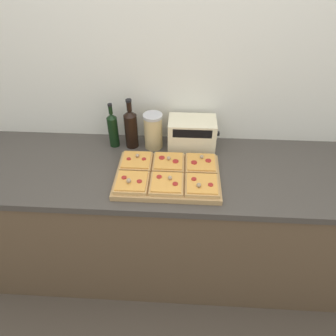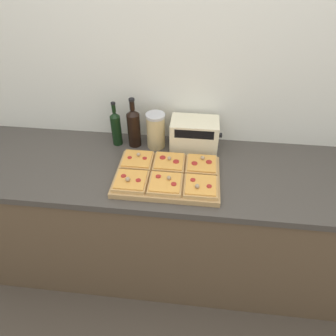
{
  "view_description": "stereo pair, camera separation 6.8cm",
  "coord_description": "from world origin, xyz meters",
  "px_view_note": "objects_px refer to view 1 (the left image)",
  "views": [
    {
      "loc": [
        0.03,
        -0.99,
        2.01
      ],
      "look_at": [
        -0.04,
        0.26,
        0.98
      ],
      "focal_mm": 32.0,
      "sensor_mm": 36.0,
      "label": 1
    },
    {
      "loc": [
        0.09,
        -0.98,
        2.01
      ],
      "look_at": [
        -0.04,
        0.26,
        0.98
      ],
      "focal_mm": 32.0,
      "sensor_mm": 36.0,
      "label": 2
    }
  ],
  "objects_px": {
    "olive_oil_bottle": "(113,129)",
    "wine_bottle": "(131,128)",
    "grain_jar_tall": "(153,131)",
    "cutting_board": "(168,177)",
    "toaster_oven": "(192,134)"
  },
  "relations": [
    {
      "from": "wine_bottle",
      "to": "grain_jar_tall",
      "type": "bearing_deg",
      "value": 0.0
    },
    {
      "from": "cutting_board",
      "to": "wine_bottle",
      "type": "bearing_deg",
      "value": 128.31
    },
    {
      "from": "wine_bottle",
      "to": "cutting_board",
      "type": "bearing_deg",
      "value": -51.69
    },
    {
      "from": "wine_bottle",
      "to": "olive_oil_bottle",
      "type": "bearing_deg",
      "value": 180.0
    },
    {
      "from": "olive_oil_bottle",
      "to": "toaster_oven",
      "type": "bearing_deg",
      "value": -0.1
    },
    {
      "from": "toaster_oven",
      "to": "grain_jar_tall",
      "type": "bearing_deg",
      "value": 179.79
    },
    {
      "from": "wine_bottle",
      "to": "grain_jar_tall",
      "type": "distance_m",
      "value": 0.13
    },
    {
      "from": "olive_oil_bottle",
      "to": "toaster_oven",
      "type": "xyz_separation_m",
      "value": [
        0.47,
        -0.0,
        -0.02
      ]
    },
    {
      "from": "olive_oil_bottle",
      "to": "grain_jar_tall",
      "type": "distance_m",
      "value": 0.24
    },
    {
      "from": "olive_oil_bottle",
      "to": "wine_bottle",
      "type": "bearing_deg",
      "value": 0.0
    },
    {
      "from": "grain_jar_tall",
      "to": "olive_oil_bottle",
      "type": "bearing_deg",
      "value": 180.0
    },
    {
      "from": "cutting_board",
      "to": "wine_bottle",
      "type": "height_order",
      "value": "wine_bottle"
    },
    {
      "from": "cutting_board",
      "to": "olive_oil_bottle",
      "type": "bearing_deg",
      "value": 139.17
    },
    {
      "from": "olive_oil_bottle",
      "to": "wine_bottle",
      "type": "height_order",
      "value": "wine_bottle"
    },
    {
      "from": "olive_oil_bottle",
      "to": "wine_bottle",
      "type": "relative_size",
      "value": 0.9
    }
  ]
}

